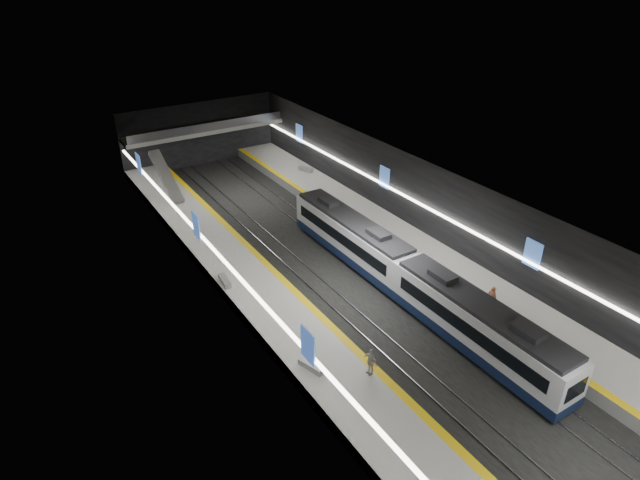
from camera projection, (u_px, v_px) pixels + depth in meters
ground at (362, 292)px, 43.80m from camera, size 70.00×70.00×0.00m
ceiling at (366, 204)px, 39.93m from camera, size 20.00×70.00×0.04m
wall_left at (248, 288)px, 37.19m from camera, size 0.04×70.00×8.00m
wall_right at (456, 219)px, 46.53m from camera, size 0.04×70.00×8.00m
wall_back at (200, 134)px, 67.79m from camera, size 20.00×0.04×8.00m
platform_left at (281, 317)px, 40.05m from camera, size 5.00×70.00×1.00m
tile_surface_left at (281, 311)px, 39.81m from camera, size 5.00×70.00×0.02m
tactile_strip_left at (306, 302)px, 40.83m from camera, size 0.60×70.00×0.02m
platform_right at (431, 262)px, 47.06m from camera, size 5.00×70.00×1.00m
tile_surface_right at (431, 257)px, 46.81m from camera, size 5.00×70.00×0.02m
tactile_strip_right at (412, 264)px, 45.78m from camera, size 0.60×70.00×0.02m
rails at (362, 292)px, 43.77m from camera, size 6.52×70.00×0.12m
train at (407, 274)px, 42.10m from camera, size 2.69×30.04×3.60m
ad_posters at (356, 239)px, 42.36m from camera, size 19.94×53.50×2.20m
cove_light_left at (250, 290)px, 37.38m from camera, size 0.25×68.60×0.12m
cove_light_right at (454, 222)px, 46.54m from camera, size 0.25×68.60×0.12m
mezzanine_bridge at (205, 130)px, 65.76m from camera, size 20.00×3.00×1.50m
escalator at (166, 176)px, 58.15m from camera, size 1.20×7.50×3.92m
bench_left_near at (311, 366)px, 34.32m from camera, size 1.06×1.93×0.45m
bench_left_far at (225, 281)px, 43.04m from camera, size 0.70×1.93×0.46m
bench_right_far at (306, 169)px, 64.51m from camera, size 1.11×2.00×0.47m
passenger_right_a at (492, 298)px, 39.64m from camera, size 0.58×0.78×1.96m
passenger_left_a at (370, 361)px, 33.63m from camera, size 0.54×1.15×1.91m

